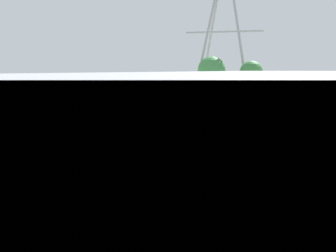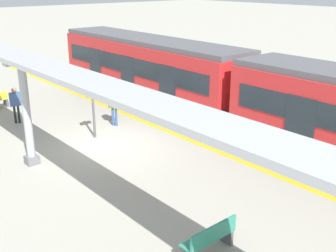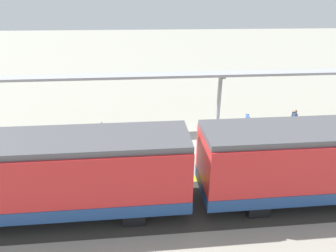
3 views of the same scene
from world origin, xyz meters
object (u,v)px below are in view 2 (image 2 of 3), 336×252
Objects in this scene: train_near_carriage at (148,70)px; passenger_waiting_near_edge at (114,103)px; passenger_by_the_benches at (15,101)px; canopy_pillar_second at (27,114)px; bench_mid_platform at (210,239)px; platform_info_sign at (93,107)px.

train_near_carriage reaches higher than passenger_waiting_near_edge.
train_near_carriage is 7.47× the size of passenger_by_the_benches.
canopy_pillar_second reaches higher than bench_mid_platform.
passenger_waiting_near_edge is (-1.46, -0.72, -0.26)m from platform_info_sign.
passenger_by_the_benches is (6.52, -1.45, -0.79)m from train_near_carriage.
train_near_carriage reaches higher than platform_info_sign.
canopy_pillar_second is 2.19× the size of passenger_waiting_near_edge.
platform_info_sign is at bearing 27.69° from train_near_carriage.
bench_mid_platform is at bearing 98.02° from canopy_pillar_second.
train_near_carriage is at bearing -151.73° from passenger_waiting_near_edge.
train_near_carriage is 5.64× the size of platform_info_sign.
bench_mid_platform is (6.78, 11.21, -1.39)m from train_near_carriage.
canopy_pillar_second is at bearing 19.22° from passenger_waiting_near_edge.
platform_info_sign is at bearing -164.36° from canopy_pillar_second.
platform_info_sign is at bearing 26.34° from passenger_waiting_near_edge.
passenger_waiting_near_edge is (-3.48, -9.43, 0.62)m from bench_mid_platform.
passenger_waiting_near_edge is at bearing -110.24° from bench_mid_platform.
bench_mid_platform is at bearing 88.82° from passenger_by_the_benches.
train_near_carriage is 3.32× the size of canopy_pillar_second.
platform_info_sign is 1.29× the size of passenger_waiting_near_edge.
train_near_carriage is at bearing -152.31° from platform_info_sign.
canopy_pillar_second reaches higher than train_near_carriage.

